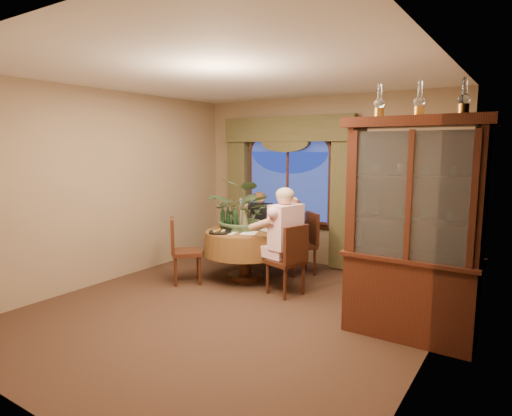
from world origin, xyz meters
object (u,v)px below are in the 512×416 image
Objects in this scene: person_pink at (286,241)px; wine_bottle_1 at (228,217)px; wine_bottle_0 at (229,217)px; oil_lamp_left at (379,101)px; olive_bowl at (243,230)px; person_back at (260,228)px; china_cabinet at (413,230)px; stoneware_vase at (244,219)px; wine_bottle_2 at (234,216)px; chair_front_left at (187,251)px; wine_bottle_3 at (235,218)px; chair_right at (285,260)px; oil_lamp_right at (464,96)px; dining_table at (245,255)px; chair_back at (263,236)px; centerpiece_plant at (244,187)px; wine_bottle_4 at (235,219)px; oil_lamp_center at (420,99)px; wine_bottle_5 at (223,217)px; person_scarf at (295,237)px; chair_back_right at (300,244)px.

wine_bottle_1 is at bearing 93.66° from person_pink.
person_pink is 1.20m from wine_bottle_0.
oil_lamp_left reaches higher than olive_bowl.
person_back is at bearing 85.38° from wine_bottle_1.
china_cabinet is 6.90× the size of wine_bottle_0.
wine_bottle_2 is (-0.17, -0.01, 0.03)m from stoneware_vase.
chair_front_left is 0.88m from wine_bottle_3.
oil_lamp_left reaches higher than chair_right.
oil_lamp_left is 1.03× the size of wine_bottle_0.
wine_bottle_1 is (-1.13, 0.21, 0.19)m from person_pink.
wine_bottle_0 is at bearing 167.27° from oil_lamp_right.
person_back is at bearing 83.09° from wine_bottle_0.
dining_table is at bearing -6.38° from wine_bottle_3.
oil_lamp_left reaches higher than chair_front_left.
olive_bowl is 0.44× the size of wine_bottle_0.
chair_back is at bearing 92.40° from wine_bottle_3.
chair_front_left is 1.51m from person_pink.
china_cabinet is at bearing -16.42° from centerpiece_plant.
china_cabinet reaches higher than wine_bottle_4.
wine_bottle_3 is (0.42, 0.63, 0.44)m from chair_front_left.
oil_lamp_center is 0.35× the size of chair_front_left.
person_pink is at bearing 119.82° from chair_back.
china_cabinet is 2.37× the size of chair_back.
person_pink reaches higher than olive_bowl.
china_cabinet is 3.03m from wine_bottle_5.
chair_back is 2.91× the size of wine_bottle_4.
chair_back is 0.94m from wine_bottle_3.
centerpiece_plant is (-2.64, 0.78, -1.06)m from oil_lamp_center.
wine_bottle_1 is at bearing -65.98° from wine_bottle_0.
person_scarf reaches higher than wine_bottle_3.
china_cabinet is at bearing -14.98° from dining_table.
china_cabinet is 2.76m from centerpiece_plant.
oil_lamp_left is 2.74m from person_scarf.
chair_front_left is 2.91× the size of wine_bottle_2.
person_back reaches higher than wine_bottle_0.
chair_right and chair_back have the same top height.
chair_back_right is 1.12m from wine_bottle_2.
wine_bottle_3 is at bearing 80.99° from chair_back_right.
china_cabinet is at bearing -175.04° from chair_back_right.
oil_lamp_center reaches higher than wine_bottle_1.
oil_lamp_left is 3.05m from wine_bottle_5.
person_pink is 1.00m from wine_bottle_4.
person_back is at bearing 104.06° from centerpiece_plant.
china_cabinet is 1.88× the size of person_scarf.
olive_bowl is at bearing 94.55° from person_scarf.
wine_bottle_1 is (-0.86, -0.54, 0.31)m from person_scarf.
person_pink is 5.38× the size of stoneware_vase.
oil_lamp_right is 0.35× the size of chair_front_left.
wine_bottle_5 is at bearing -173.15° from dining_table.
oil_lamp_left is (-0.40, 0.00, 1.31)m from china_cabinet.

